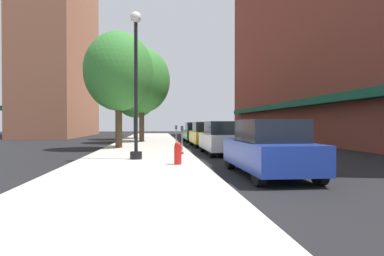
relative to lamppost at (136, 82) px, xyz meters
name	(u,v)px	position (x,y,z in m)	size (l,w,h in m)	color
ground_plane	(203,145)	(4.10, 10.01, -3.20)	(90.00, 90.00, 0.00)	black
sidewalk_slab	(147,144)	(0.10, 11.01, -3.14)	(4.80, 50.00, 0.12)	#B7B2A8
building_right_brick	(322,27)	(15.09, 14.01, 6.68)	(6.80, 40.00, 19.81)	brown
building_far_background	(61,47)	(-10.91, 29.01, 7.75)	(6.80, 18.00, 21.95)	#9E6047
lamppost	(136,82)	(0.00, 0.00, 0.00)	(0.48, 0.48, 5.90)	black
fire_hydrant	(178,153)	(1.56, -1.92, -2.68)	(0.33, 0.26, 0.79)	red
parking_meter_near	(176,132)	(2.15, 9.38, -2.25)	(0.14, 0.09, 1.31)	slate
parking_meter_far	(182,135)	(2.15, 3.95, -2.25)	(0.14, 0.09, 1.31)	slate
tree_near	(142,80)	(-0.38, 13.31, 1.79)	(4.52, 4.52, 7.49)	#4C3823
tree_mid	(136,91)	(-1.21, 19.09, 1.47)	(4.44, 4.44, 7.12)	#422D1E
tree_far	(119,72)	(-1.42, 6.59, 1.43)	(4.08, 4.08, 6.88)	#4C3823
car_blue	(269,149)	(4.10, -4.03, -2.39)	(1.80, 4.30, 1.66)	black
car_silver	(222,138)	(4.10, 2.94, -2.39)	(1.80, 4.30, 1.66)	black
car_yellow	(205,135)	(4.10, 8.74, -2.39)	(1.80, 4.30, 1.66)	black
car_green	(195,132)	(4.10, 14.74, -2.39)	(1.80, 4.30, 1.66)	black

